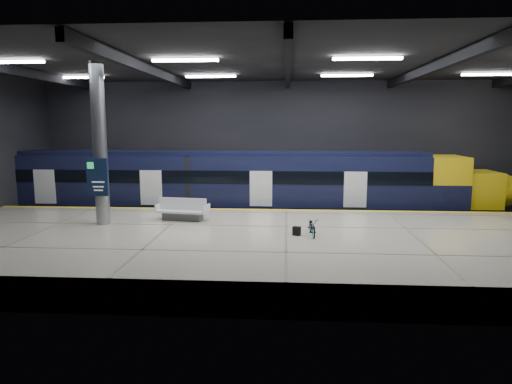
{
  "coord_description": "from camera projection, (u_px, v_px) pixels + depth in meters",
  "views": [
    {
      "loc": [
        -0.01,
        -20.06,
        5.39
      ],
      "look_at": [
        -1.47,
        1.5,
        2.2
      ],
      "focal_mm": 32.0,
      "sensor_mm": 36.0,
      "label": 1
    }
  ],
  "objects": [
    {
      "name": "ground",
      "position": [
        286.0,
        245.0,
        20.59
      ],
      "size": [
        30.0,
        30.0,
        0.0
      ],
      "primitive_type": "plane",
      "color": "black",
      "rests_on": "ground"
    },
    {
      "name": "room_shell",
      "position": [
        287.0,
        117.0,
        19.76
      ],
      "size": [
        30.1,
        16.1,
        8.05
      ],
      "color": "black",
      "rests_on": "ground"
    },
    {
      "name": "platform",
      "position": [
        286.0,
        248.0,
        18.04
      ],
      "size": [
        30.0,
        11.0,
        1.1
      ],
      "primitive_type": "cube",
      "color": "beige",
      "rests_on": "ground"
    },
    {
      "name": "safety_strip",
      "position": [
        286.0,
        210.0,
        23.14
      ],
      "size": [
        30.0,
        0.4,
        0.01
      ],
      "primitive_type": "cube",
      "color": "yellow",
      "rests_on": "platform"
    },
    {
      "name": "rails",
      "position": [
        286.0,
        219.0,
        26.01
      ],
      "size": [
        30.0,
        1.52,
        0.16
      ],
      "color": "gray",
      "rests_on": "ground"
    },
    {
      "name": "train",
      "position": [
        241.0,
        184.0,
        25.89
      ],
      "size": [
        29.4,
        2.84,
        3.79
      ],
      "color": "black",
      "rests_on": "ground"
    },
    {
      "name": "bench",
      "position": [
        183.0,
        212.0,
        20.67
      ],
      "size": [
        2.41,
        1.26,
        1.02
      ],
      "rotation": [
        0.0,
        0.0,
        -0.14
      ],
      "color": "#595B60",
      "rests_on": "platform"
    },
    {
      "name": "bicycle",
      "position": [
        312.0,
        227.0,
        17.78
      ],
      "size": [
        0.61,
        1.4,
        0.72
      ],
      "primitive_type": "imported",
      "rotation": [
        0.0,
        0.0,
        0.1
      ],
      "color": "#99999E",
      "rests_on": "platform"
    },
    {
      "name": "pannier_bag",
      "position": [
        297.0,
        231.0,
        17.84
      ],
      "size": [
        0.35,
        0.28,
        0.35
      ],
      "primitive_type": "cube",
      "rotation": [
        0.0,
        0.0,
        -0.39
      ],
      "color": "black",
      "rests_on": "platform"
    },
    {
      "name": "info_column",
      "position": [
        100.0,
        147.0,
        19.46
      ],
      "size": [
        0.9,
        0.78,
        6.9
      ],
      "color": "#9EA0A5",
      "rests_on": "platform"
    }
  ]
}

